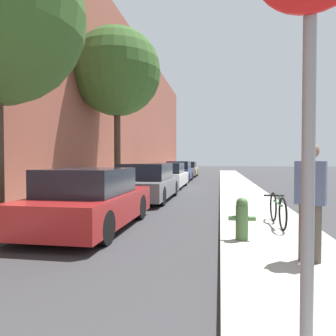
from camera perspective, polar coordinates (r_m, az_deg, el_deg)
ground_plane at (r=15.37m, az=2.46°, el=-4.18°), size 120.00×120.00×0.00m
sidewalk_left at (r=15.98m, az=-7.94°, el=-3.76°), size 2.00×52.00×0.12m
sidewalk_right at (r=15.28m, az=13.34°, el=-4.03°), size 2.00×52.00×0.12m
building_facade_left at (r=16.75m, az=-12.54°, el=13.74°), size 0.70×52.00×10.17m
parked_car_red at (r=7.05m, az=-14.15°, el=-5.83°), size 1.77×3.95×1.34m
parked_car_grey at (r=11.74m, az=-3.81°, el=-2.74°), size 1.82×4.63×1.39m
parked_car_white at (r=16.98m, az=-0.09°, el=-1.48°), size 1.86×4.32×1.36m
parked_car_navy at (r=21.98m, az=2.10°, el=-0.70°), size 1.68×4.25×1.42m
parked_car_champagne at (r=27.83m, az=3.60°, el=-0.28°), size 1.71×4.24×1.36m
street_tree_far at (r=14.33m, az=-9.40°, el=17.04°), size 3.84×3.84×7.18m
fire_hydrant at (r=5.65m, az=13.49°, el=-8.97°), size 0.47×0.22×0.75m
traffic_sign_post at (r=1.91m, az=24.73°, el=19.39°), size 0.71×0.18×3.02m
pedestrian at (r=4.69m, az=24.80°, el=-4.34°), size 0.44×0.34×1.64m
bicycle at (r=7.06m, az=19.59°, el=-7.24°), size 0.44×1.63×0.67m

